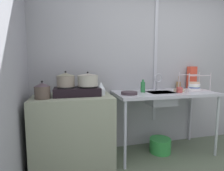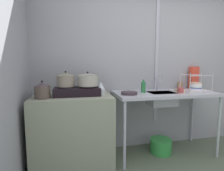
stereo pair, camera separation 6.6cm
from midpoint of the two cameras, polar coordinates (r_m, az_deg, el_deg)
The scene contains 19 objects.
wall_back at distance 3.02m, azimuth 15.78°, elevation 7.06°, with size 4.71×0.10×2.65m, color #96989D.
wall_metal_strip at distance 2.92m, azimuth 14.67°, elevation 9.72°, with size 0.05×0.01×2.12m, color #A7ABB5.
counter_concrete at distance 2.44m, azimuth -11.46°, elevation -13.63°, with size 0.98×0.64×0.90m, color gray.
counter_sink at distance 2.68m, azimuth 17.11°, elevation -3.48°, with size 1.43×0.64×0.90m.
stove at distance 2.32m, azimuth -10.20°, elevation -1.75°, with size 0.57×0.33×0.12m.
pot_on_left_burner at distance 2.30m, azimuth -13.68°, elevation 1.85°, with size 0.22×0.22×0.19m.
pot_on_right_burner at distance 2.31m, azimuth -6.89°, elevation 1.88°, with size 0.26×0.26×0.18m.
pot_beside_stove at distance 2.21m, azimuth -20.44°, elevation -1.48°, with size 0.18×0.18×0.21m.
percolator at distance 2.30m, azimuth -2.72°, elevation -0.99°, with size 0.11×0.11×0.17m.
sink_basin at distance 2.64m, azimuth 16.13°, elevation -4.05°, with size 0.37×0.28×0.18m, color #A7ABB5.
faucet at distance 2.72m, azimuth 15.31°, elevation 1.90°, with size 0.13×0.08×0.26m.
frying_pan at distance 2.37m, azimuth 6.27°, elevation -2.40°, with size 0.22×0.22×0.04m, color #392D33.
dish_rack at distance 2.96m, azimuth 25.64°, elevation -0.43°, with size 0.38×0.25×0.27m.
cup_by_rack at distance 2.68m, azimuth 21.57°, elevation -1.34°, with size 0.09×0.09×0.08m, color #B44643.
small_bowl_on_drainboard at distance 2.76m, azimuth 21.44°, elevation -1.54°, with size 0.14×0.14×0.04m, color beige.
bottle_by_sink at distance 2.56m, azimuth 10.64°, elevation -0.45°, with size 0.06×0.06×0.18m.
cereal_box at distance 3.23m, azimuth 25.06°, elevation 2.30°, with size 0.15×0.08×0.36m, color #D5442E.
utensil_jar at distance 3.10m, azimuth 21.36°, elevation 0.05°, with size 0.07×0.07×0.21m.
bucket_on_floor at distance 2.88m, azimuth 15.91°, elevation -17.95°, with size 0.31×0.31×0.21m, color green.
Camera 2 is at (-1.39, -0.97, 1.30)m, focal length 28.82 mm.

